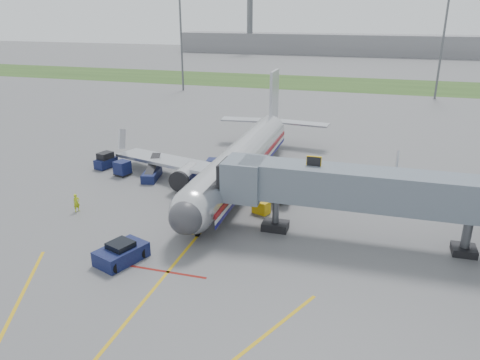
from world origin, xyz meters
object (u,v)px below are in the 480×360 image
(baggage_tug, at_px, (106,161))
(ramp_worker, at_px, (77,203))
(belt_loader, at_px, (152,174))
(pushback_tug, at_px, (121,253))
(airliner, at_px, (242,160))

(baggage_tug, relative_size, ramp_worker, 1.68)
(belt_loader, relative_size, ramp_worker, 2.74)
(ramp_worker, bearing_deg, baggage_tug, 47.41)
(pushback_tug, xyz_separation_m, baggage_tug, (-13.04, 19.15, 0.17))
(airliner, bearing_deg, pushback_tug, -102.05)
(baggage_tug, distance_m, belt_loader, 7.32)
(pushback_tug, bearing_deg, ramp_worker, 141.18)
(pushback_tug, height_order, belt_loader, belt_loader)
(baggage_tug, height_order, ramp_worker, baggage_tug)
(airliner, height_order, pushback_tug, airliner)
(baggage_tug, xyz_separation_m, ramp_worker, (4.35, -12.16, 0.04))
(airliner, bearing_deg, belt_loader, -170.88)
(airliner, distance_m, baggage_tug, 17.15)
(pushback_tug, bearing_deg, airliner, 77.95)
(baggage_tug, height_order, belt_loader, belt_loader)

